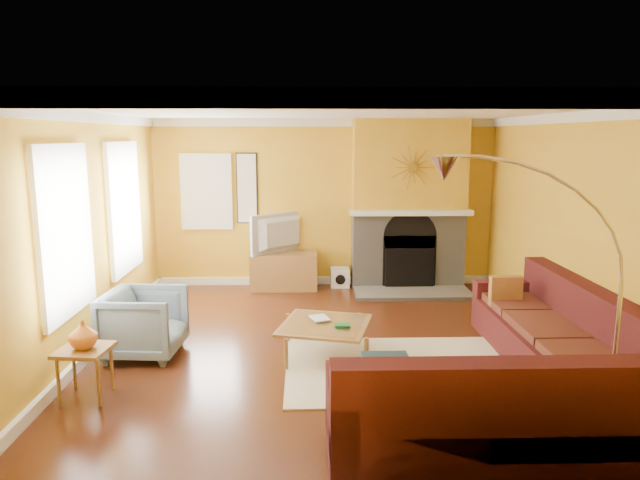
{
  "coord_description": "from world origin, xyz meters",
  "views": [
    {
      "loc": [
        -0.33,
        -6.25,
        2.43
      ],
      "look_at": [
        -0.14,
        0.4,
        1.22
      ],
      "focal_mm": 32.0,
      "sensor_mm": 36.0,
      "label": 1
    }
  ],
  "objects_px": {
    "side_table": "(86,373)",
    "arc_lamp": "(536,313)",
    "coffee_table": "(325,339)",
    "armchair": "(144,323)",
    "media_console": "(284,271)",
    "sectional_sofa": "(469,339)"
  },
  "relations": [
    {
      "from": "side_table",
      "to": "arc_lamp",
      "type": "xyz_separation_m",
      "value": [
        3.77,
        -1.08,
        0.9
      ]
    },
    {
      "from": "coffee_table",
      "to": "armchair",
      "type": "relative_size",
      "value": 1.14
    },
    {
      "from": "coffee_table",
      "to": "arc_lamp",
      "type": "height_order",
      "value": "arc_lamp"
    },
    {
      "from": "media_console",
      "to": "side_table",
      "type": "height_order",
      "value": "media_console"
    },
    {
      "from": "sectional_sofa",
      "to": "arc_lamp",
      "type": "distance_m",
      "value": 1.49
    },
    {
      "from": "media_console",
      "to": "coffee_table",
      "type": "bearing_deg",
      "value": -78.95
    },
    {
      "from": "coffee_table",
      "to": "media_console",
      "type": "bearing_deg",
      "value": 101.05
    },
    {
      "from": "media_console",
      "to": "armchair",
      "type": "relative_size",
      "value": 1.28
    },
    {
      "from": "armchair",
      "to": "side_table",
      "type": "distance_m",
      "value": 1.1
    },
    {
      "from": "coffee_table",
      "to": "armchair",
      "type": "bearing_deg",
      "value": 178.78
    },
    {
      "from": "sectional_sofa",
      "to": "side_table",
      "type": "bearing_deg",
      "value": -176.25
    },
    {
      "from": "sectional_sofa",
      "to": "coffee_table",
      "type": "distance_m",
      "value": 1.62
    },
    {
      "from": "sectional_sofa",
      "to": "arc_lamp",
      "type": "xyz_separation_m",
      "value": [
        0.09,
        -1.32,
        0.69
      ]
    },
    {
      "from": "sectional_sofa",
      "to": "media_console",
      "type": "bearing_deg",
      "value": 118.37
    },
    {
      "from": "sectional_sofa",
      "to": "side_table",
      "type": "distance_m",
      "value": 3.69
    },
    {
      "from": "armchair",
      "to": "arc_lamp",
      "type": "height_order",
      "value": "arc_lamp"
    },
    {
      "from": "media_console",
      "to": "armchair",
      "type": "xyz_separation_m",
      "value": [
        -1.46,
        -2.8,
        0.08
      ]
    },
    {
      "from": "coffee_table",
      "to": "arc_lamp",
      "type": "bearing_deg",
      "value": -54.64
    },
    {
      "from": "arc_lamp",
      "to": "side_table",
      "type": "bearing_deg",
      "value": 164.02
    },
    {
      "from": "side_table",
      "to": "arc_lamp",
      "type": "height_order",
      "value": "arc_lamp"
    },
    {
      "from": "sectional_sofa",
      "to": "media_console",
      "type": "distance_m",
      "value": 4.12
    },
    {
      "from": "media_console",
      "to": "arc_lamp",
      "type": "bearing_deg",
      "value": -67.52
    }
  ]
}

